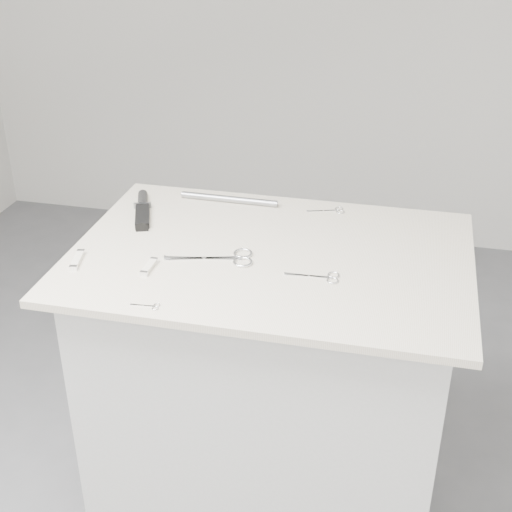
% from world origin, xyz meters
% --- Properties ---
extents(plinth, '(0.90, 0.60, 0.90)m').
position_xyz_m(plinth, '(0.00, 0.00, 0.45)').
color(plinth, '#B9B8B6').
rests_on(plinth, ground).
extents(display_board, '(1.00, 0.70, 0.02)m').
position_xyz_m(display_board, '(0.00, 0.00, 0.91)').
color(display_board, beige).
rests_on(display_board, plinth).
extents(large_shears, '(0.22, 0.11, 0.01)m').
position_xyz_m(large_shears, '(-0.09, -0.05, 0.92)').
color(large_shears, white).
rests_on(large_shears, display_board).
extents(embroidery_scissors_a, '(0.13, 0.06, 0.00)m').
position_xyz_m(embroidery_scissors_a, '(0.15, -0.09, 0.92)').
color(embroidery_scissors_a, white).
rests_on(embroidery_scissors_a, display_board).
extents(embroidery_scissors_b, '(0.11, 0.06, 0.00)m').
position_xyz_m(embroidery_scissors_b, '(0.12, 0.29, 0.92)').
color(embroidery_scissors_b, white).
rests_on(embroidery_scissors_b, display_board).
extents(tiny_scissors, '(0.07, 0.03, 0.00)m').
position_xyz_m(tiny_scissors, '(-0.21, -0.31, 0.92)').
color(tiny_scissors, white).
rests_on(tiny_scissors, display_board).
extents(sheathed_knife, '(0.11, 0.22, 0.03)m').
position_xyz_m(sheathed_knife, '(-0.40, 0.17, 0.93)').
color(sheathed_knife, black).
rests_on(sheathed_knife, display_board).
extents(pocket_knife_a, '(0.04, 0.09, 0.01)m').
position_xyz_m(pocket_knife_a, '(-0.45, -0.15, 0.93)').
color(pocket_knife_a, silver).
rests_on(pocket_knife_a, display_board).
extents(pocket_knife_b, '(0.02, 0.08, 0.01)m').
position_xyz_m(pocket_knife_b, '(-0.27, -0.15, 0.93)').
color(pocket_knife_b, silver).
rests_on(pocket_knife_b, display_board).
extents(metal_rail, '(0.29, 0.02, 0.02)m').
position_xyz_m(metal_rail, '(-0.18, 0.28, 0.93)').
color(metal_rail, gray).
rests_on(metal_rail, display_board).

